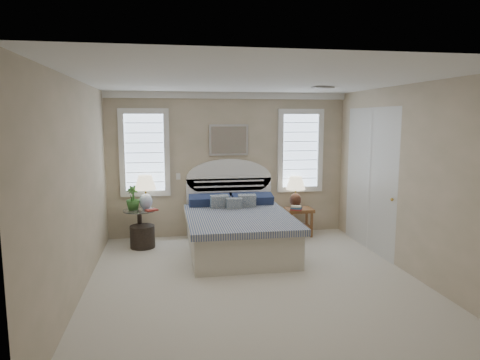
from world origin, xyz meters
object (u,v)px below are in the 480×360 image
(nightstand_right, at_px, (299,216))
(lamp_right, at_px, (296,188))
(side_table_left, at_px, (140,223))
(bed, at_px, (238,228))
(lamp_left, at_px, (146,188))
(floor_pot, at_px, (143,237))

(nightstand_right, distance_m, lamp_right, 0.53)
(side_table_left, bearing_deg, bed, -19.74)
(side_table_left, xyz_separation_m, lamp_left, (0.12, 0.06, 0.61))
(floor_pot, xyz_separation_m, lamp_left, (0.06, 0.23, 0.81))
(lamp_right, bearing_deg, side_table_left, -175.43)
(nightstand_right, xyz_separation_m, lamp_left, (-2.83, -0.04, 0.61))
(floor_pot, bearing_deg, lamp_left, 74.37)
(nightstand_right, bearing_deg, side_table_left, -178.06)
(lamp_left, bearing_deg, bed, -23.09)
(side_table_left, height_order, lamp_left, lamp_left)
(side_table_left, relative_size, lamp_right, 1.05)
(bed, height_order, nightstand_right, bed)
(nightstand_right, height_order, lamp_right, lamp_right)
(floor_pot, relative_size, lamp_right, 0.70)
(side_table_left, bearing_deg, lamp_left, 28.31)
(nightstand_right, distance_m, floor_pot, 2.92)
(floor_pot, height_order, lamp_left, lamp_left)
(lamp_left, bearing_deg, nightstand_right, 0.77)
(nightstand_right, height_order, lamp_left, lamp_left)
(side_table_left, relative_size, floor_pot, 1.49)
(nightstand_right, relative_size, lamp_right, 0.88)
(lamp_left, bearing_deg, lamp_right, 3.50)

